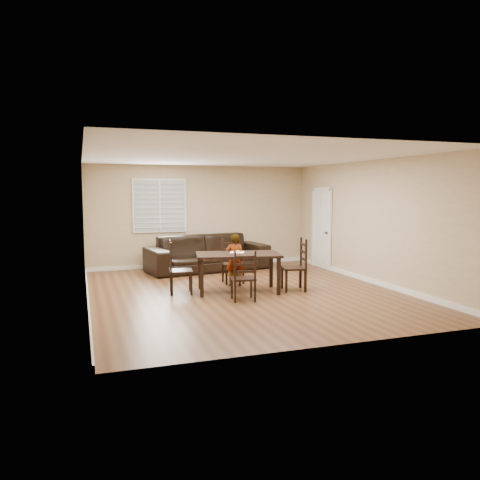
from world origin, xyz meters
The scene contains 11 objects.
ground centered at (0.00, 0.00, 0.00)m, with size 7.00×7.00×0.00m, color brown.
room centered at (0.04, 0.18, 1.81)m, with size 6.04×7.04×2.72m.
dining_table centered at (-0.09, 0.04, 0.69)m, with size 1.82×1.25×0.78m.
chair_near centered at (0.10, 1.07, 0.44)m, with size 0.47×0.44×0.98m.
chair_far centered at (-0.26, -0.82, 0.43)m, with size 0.48×0.46×0.95m.
chair_left centered at (-1.34, 0.29, 0.48)m, with size 0.51×0.53×1.05m.
chair_right centered at (1.15, -0.22, 0.49)m, with size 0.54×0.57×1.07m.
child centered at (0.03, 0.63, 0.56)m, with size 0.41×0.27×1.12m, color gray.
napkin centered at (-0.06, 0.22, 0.78)m, with size 0.28×0.28×0.00m, color silver.
donut centered at (-0.04, 0.22, 0.80)m, with size 0.10×0.10×0.04m.
sofa centered at (-0.01, 2.73, 0.45)m, with size 3.08×1.21×0.90m, color black.
Camera 1 is at (-3.07, -8.77, 2.03)m, focal length 35.00 mm.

